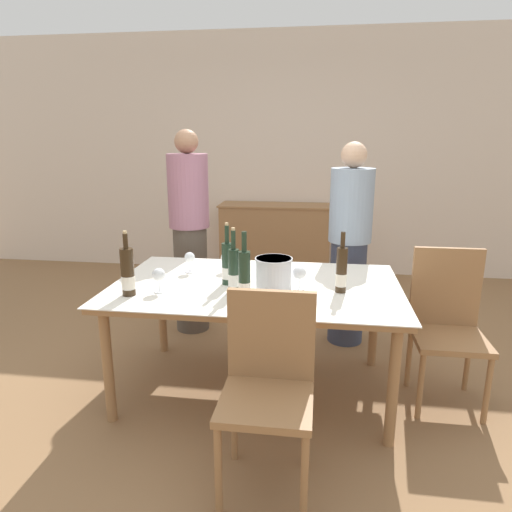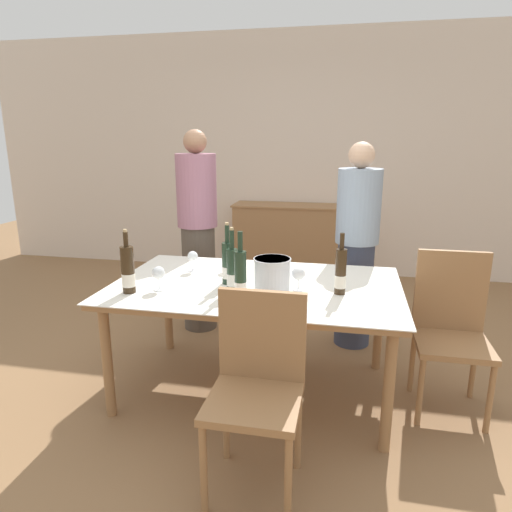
# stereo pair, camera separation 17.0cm
# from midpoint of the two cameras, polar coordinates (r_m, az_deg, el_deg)

# --- Properties ---
(ground_plane) EXTENTS (12.00, 12.00, 0.00)m
(ground_plane) POSITION_cam_midpoint_polar(r_m,az_deg,el_deg) (3.15, -1.61, -16.28)
(ground_plane) COLOR olive
(back_wall) EXTENTS (8.00, 0.10, 2.80)m
(back_wall) POSITION_cam_midpoint_polar(r_m,az_deg,el_deg) (5.56, 3.35, 12.36)
(back_wall) COLOR beige
(back_wall) RESTS_ON ground_plane
(sideboard_cabinet) EXTENTS (1.31, 0.46, 0.86)m
(sideboard_cabinet) POSITION_cam_midpoint_polar(r_m,az_deg,el_deg) (5.41, 1.53, 1.96)
(sideboard_cabinet) COLOR #996B42
(sideboard_cabinet) RESTS_ON ground_plane
(dining_table) EXTENTS (1.78, 1.11, 0.73)m
(dining_table) POSITION_cam_midpoint_polar(r_m,az_deg,el_deg) (2.87, -1.70, -4.69)
(dining_table) COLOR #996B42
(dining_table) RESTS_ON ground_plane
(ice_bucket) EXTENTS (0.22, 0.22, 0.20)m
(ice_bucket) POSITION_cam_midpoint_polar(r_m,az_deg,el_deg) (2.68, 0.40, -2.26)
(ice_bucket) COLOR silver
(ice_bucket) RESTS_ON dining_table
(wine_bottle_0) EXTENTS (0.07, 0.07, 0.36)m
(wine_bottle_0) POSITION_cam_midpoint_polar(r_m,az_deg,el_deg) (2.70, 8.86, -1.87)
(wine_bottle_0) COLOR #332314
(wine_bottle_0) RESTS_ON dining_table
(wine_bottle_1) EXTENTS (0.07, 0.07, 0.39)m
(wine_bottle_1) POSITION_cam_midpoint_polar(r_m,az_deg,el_deg) (2.68, -4.63, -1.88)
(wine_bottle_1) COLOR #1E3323
(wine_bottle_1) RESTS_ON dining_table
(wine_bottle_2) EXTENTS (0.08, 0.08, 0.38)m
(wine_bottle_2) POSITION_cam_midpoint_polar(r_m,az_deg,el_deg) (2.74, -17.47, -2.09)
(wine_bottle_2) COLOR #332314
(wine_bottle_2) RESTS_ON dining_table
(wine_bottle_3) EXTENTS (0.07, 0.07, 0.39)m
(wine_bottle_3) POSITION_cam_midpoint_polar(r_m,az_deg,el_deg) (2.82, -5.33, -1.04)
(wine_bottle_3) COLOR #1E3323
(wine_bottle_3) RESTS_ON dining_table
(wine_bottle_4) EXTENTS (0.07, 0.07, 0.40)m
(wine_bottle_4) POSITION_cam_midpoint_polar(r_m,az_deg,el_deg) (2.48, -3.43, -2.85)
(wine_bottle_4) COLOR #1E3323
(wine_bottle_4) RESTS_ON dining_table
(wine_glass_0) EXTENTS (0.08, 0.08, 0.15)m
(wine_glass_0) POSITION_cam_midpoint_polar(r_m,az_deg,el_deg) (2.75, -13.81, -2.40)
(wine_glass_0) COLOR white
(wine_glass_0) RESTS_ON dining_table
(wine_glass_1) EXTENTS (0.08, 0.08, 0.14)m
(wine_glass_1) POSITION_cam_midpoint_polar(r_m,az_deg,el_deg) (3.10, -5.27, -0.30)
(wine_glass_1) COLOR white
(wine_glass_1) RESTS_ON dining_table
(wine_glass_2) EXTENTS (0.07, 0.07, 0.14)m
(wine_glass_2) POSITION_cam_midpoint_polar(r_m,az_deg,el_deg) (3.11, -9.85, -0.31)
(wine_glass_2) COLOR white
(wine_glass_2) RESTS_ON dining_table
(wine_glass_3) EXTENTS (0.08, 0.08, 0.14)m
(wine_glass_3) POSITION_cam_midpoint_polar(r_m,az_deg,el_deg) (2.72, 3.67, -2.22)
(wine_glass_3) COLOR white
(wine_glass_3) RESTS_ON dining_table
(chair_near_front) EXTENTS (0.42, 0.42, 0.93)m
(chair_near_front) POSITION_cam_midpoint_polar(r_m,az_deg,el_deg) (2.19, -0.73, -14.94)
(chair_near_front) COLOR #996B42
(chair_near_front) RESTS_ON ground_plane
(chair_right_end) EXTENTS (0.42, 0.42, 0.96)m
(chair_right_end) POSITION_cam_midpoint_polar(r_m,az_deg,el_deg) (3.05, 21.31, -7.19)
(chair_right_end) COLOR #996B42
(chair_right_end) RESTS_ON ground_plane
(person_host) EXTENTS (0.33, 0.33, 1.68)m
(person_host) POSITION_cam_midpoint_polar(r_m,az_deg,el_deg) (3.84, -9.55, 2.78)
(person_host) COLOR #51473D
(person_host) RESTS_ON ground_plane
(person_guest_left) EXTENTS (0.33, 0.33, 1.59)m
(person_guest_left) POSITION_cam_midpoint_polar(r_m,az_deg,el_deg) (3.62, 10.27, 1.21)
(person_guest_left) COLOR #383F56
(person_guest_left) RESTS_ON ground_plane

